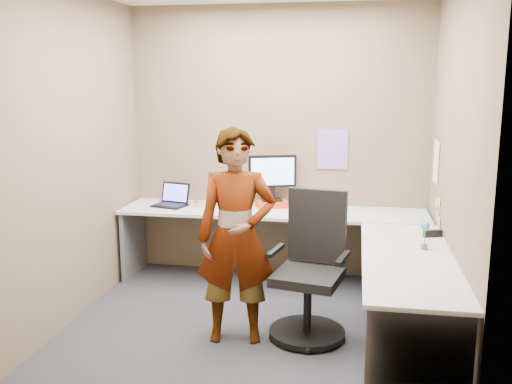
% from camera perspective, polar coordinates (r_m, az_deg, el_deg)
% --- Properties ---
extents(ground, '(3.00, 3.00, 0.00)m').
position_cam_1_polar(ground, '(4.85, -0.13, -12.85)').
color(ground, '#25262A').
rests_on(ground, ground).
extents(wall_back, '(3.00, 0.00, 3.00)m').
position_cam_1_polar(wall_back, '(5.75, 2.18, 4.93)').
color(wall_back, brown).
rests_on(wall_back, ground).
extents(wall_right, '(0.00, 2.70, 2.70)m').
position_cam_1_polar(wall_right, '(4.46, 19.20, 2.49)').
color(wall_right, brown).
rests_on(wall_right, ground).
extents(wall_left, '(0.00, 2.70, 2.70)m').
position_cam_1_polar(wall_left, '(4.96, -17.47, 3.42)').
color(wall_left, brown).
rests_on(wall_left, ground).
extents(desk, '(2.98, 2.58, 0.73)m').
position_cam_1_polar(desk, '(4.96, 5.66, -5.13)').
color(desk, '#B8B8B8').
rests_on(desk, ground).
extents(paper_ream, '(0.35, 0.30, 0.06)m').
position_cam_1_polar(paper_ream, '(5.68, 1.60, -1.17)').
color(paper_ream, red).
rests_on(paper_ream, desk).
extents(monitor, '(0.46, 0.21, 0.45)m').
position_cam_1_polar(monitor, '(5.64, 1.65, 1.82)').
color(monitor, black).
rests_on(monitor, paper_ream).
extents(laptop, '(0.37, 0.33, 0.22)m').
position_cam_1_polar(laptop, '(5.79, -8.37, -0.78)').
color(laptop, black).
rests_on(laptop, desk).
extents(trackball_mouse, '(0.12, 0.08, 0.07)m').
position_cam_1_polar(trackball_mouse, '(5.71, -5.98, -1.22)').
color(trackball_mouse, '#B7B7BC').
rests_on(trackball_mouse, desk).
extents(origami, '(0.10, 0.10, 0.06)m').
position_cam_1_polar(origami, '(5.54, -1.80, -1.49)').
color(origami, white).
rests_on(origami, desk).
extents(stapler, '(0.15, 0.09, 0.05)m').
position_cam_1_polar(stapler, '(4.82, 17.27, -3.98)').
color(stapler, black).
rests_on(stapler, desk).
extents(flower, '(0.07, 0.07, 0.22)m').
position_cam_1_polar(flower, '(4.42, 16.54, -3.74)').
color(flower, brown).
rests_on(flower, desk).
extents(calendar_purple, '(0.30, 0.01, 0.40)m').
position_cam_1_polar(calendar_purple, '(5.69, 7.66, 4.27)').
color(calendar_purple, '#846BB7').
rests_on(calendar_purple, wall_back).
extents(calendar_white, '(0.01, 0.28, 0.38)m').
position_cam_1_polar(calendar_white, '(5.36, 17.56, 2.87)').
color(calendar_white, white).
rests_on(calendar_white, wall_right).
extents(sticky_note_a, '(0.01, 0.07, 0.07)m').
position_cam_1_polar(sticky_note_a, '(5.06, 17.86, -1.05)').
color(sticky_note_a, '#F2E059').
rests_on(sticky_note_a, wall_right).
extents(sticky_note_b, '(0.01, 0.07, 0.07)m').
position_cam_1_polar(sticky_note_b, '(5.14, 17.70, -2.35)').
color(sticky_note_b, pink).
rests_on(sticky_note_b, wall_right).
extents(sticky_note_c, '(0.01, 0.07, 0.07)m').
position_cam_1_polar(sticky_note_c, '(5.03, 17.86, -2.89)').
color(sticky_note_c, pink).
rests_on(sticky_note_c, wall_right).
extents(sticky_note_d, '(0.01, 0.07, 0.07)m').
position_cam_1_polar(sticky_note_d, '(5.22, 17.62, -1.03)').
color(sticky_note_d, '#F2E059').
rests_on(sticky_note_d, wall_right).
extents(office_chair, '(0.62, 0.60, 1.11)m').
position_cam_1_polar(office_chair, '(4.49, 5.46, -8.66)').
color(office_chair, black).
rests_on(office_chair, ground).
extents(person, '(0.66, 0.49, 1.64)m').
position_cam_1_polar(person, '(4.29, -1.98, -4.47)').
color(person, '#999399').
rests_on(person, ground).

